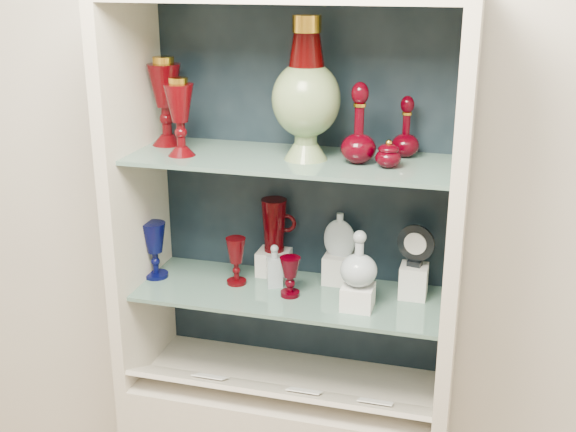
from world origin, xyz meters
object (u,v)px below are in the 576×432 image
(flat_flask, at_px, (340,234))
(cameo_medallion, at_px, (416,245))
(clear_square_bottle, at_px, (275,265))
(ruby_goblet_tall, at_px, (236,261))
(ruby_goblet_small, at_px, (290,277))
(ruby_decanter_b, at_px, (406,125))
(cobalt_goblet, at_px, (155,250))
(lidded_bowl, at_px, (388,153))
(ruby_pitcher, at_px, (274,225))
(pedestal_lamp_right, at_px, (166,101))
(ruby_decanter_a, at_px, (359,118))
(pedestal_lamp_left, at_px, (180,117))
(clear_round_decanter, at_px, (359,260))
(enamel_urn, at_px, (306,89))

(flat_flask, distance_m, cameo_medallion, 0.24)
(clear_square_bottle, relative_size, flat_flask, 0.96)
(ruby_goblet_tall, distance_m, ruby_goblet_small, 0.19)
(ruby_decanter_b, relative_size, cobalt_goblet, 1.02)
(lidded_bowl, relative_size, ruby_pitcher, 0.47)
(pedestal_lamp_right, bearing_deg, ruby_pitcher, 11.45)
(cobalt_goblet, bearing_deg, ruby_pitcher, 19.29)
(lidded_bowl, height_order, cameo_medallion, lidded_bowl)
(ruby_decanter_b, bearing_deg, cobalt_goblet, -172.50)
(ruby_pitcher, distance_m, cameo_medallion, 0.45)
(lidded_bowl, height_order, ruby_goblet_small, lidded_bowl)
(pedestal_lamp_right, distance_m, ruby_goblet_small, 0.65)
(pedestal_lamp_right, xyz_separation_m, ruby_decanter_a, (0.60, -0.07, -0.01))
(ruby_pitcher, xyz_separation_m, flat_flask, (0.21, -0.01, -0.00))
(clear_square_bottle, height_order, flat_flask, flat_flask)
(pedestal_lamp_left, relative_size, ruby_pitcher, 1.31)
(lidded_bowl, distance_m, ruby_pitcher, 0.50)
(ruby_decanter_b, height_order, lidded_bowl, ruby_decanter_b)
(pedestal_lamp_right, bearing_deg, ruby_goblet_small, -11.42)
(pedestal_lamp_left, bearing_deg, clear_round_decanter, 0.36)
(pedestal_lamp_left, relative_size, enamel_urn, 0.57)
(cobalt_goblet, distance_m, cameo_medallion, 0.81)
(ruby_goblet_small, xyz_separation_m, ruby_pitcher, (-0.09, 0.15, 0.10))
(cobalt_goblet, height_order, cameo_medallion, cameo_medallion)
(ruby_decanter_b, bearing_deg, pedestal_lamp_left, -166.22)
(pedestal_lamp_left, xyz_separation_m, flat_flask, (0.44, 0.17, -0.37))
(enamel_urn, height_order, ruby_goblet_small, enamel_urn)
(clear_round_decanter, bearing_deg, lidded_bowl, 17.36)
(lidded_bowl, bearing_deg, flat_flask, 137.23)
(cobalt_goblet, bearing_deg, enamel_urn, 0.19)
(ruby_pitcher, bearing_deg, flat_flask, -9.71)
(pedestal_lamp_left, xyz_separation_m, ruby_goblet_tall, (0.13, 0.07, -0.46))
(ruby_decanter_b, bearing_deg, ruby_pitcher, 176.39)
(cameo_medallion, bearing_deg, flat_flask, -180.00)
(ruby_goblet_small, distance_m, clear_round_decanter, 0.23)
(ruby_decanter_b, height_order, ruby_pitcher, ruby_decanter_b)
(enamel_urn, bearing_deg, clear_round_decanter, -16.81)
(pedestal_lamp_right, relative_size, clear_round_decanter, 1.66)
(ruby_decanter_a, height_order, clear_square_bottle, ruby_decanter_a)
(enamel_urn, xyz_separation_m, cameo_medallion, (0.32, 0.07, -0.45))
(enamel_urn, xyz_separation_m, flat_flask, (0.08, 0.11, -0.46))
(pedestal_lamp_left, height_order, pedestal_lamp_right, pedestal_lamp_right)
(enamel_urn, height_order, clear_square_bottle, enamel_urn)
(ruby_decanter_a, height_order, cameo_medallion, ruby_decanter_a)
(pedestal_lamp_right, relative_size, ruby_pitcher, 1.56)
(ruby_goblet_small, relative_size, flat_flask, 0.87)
(lidded_bowl, xyz_separation_m, ruby_goblet_tall, (-0.46, 0.05, -0.38))
(enamel_urn, distance_m, clear_square_bottle, 0.56)
(ruby_decanter_b, height_order, flat_flask, ruby_decanter_b)
(pedestal_lamp_right, distance_m, cobalt_goblet, 0.47)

